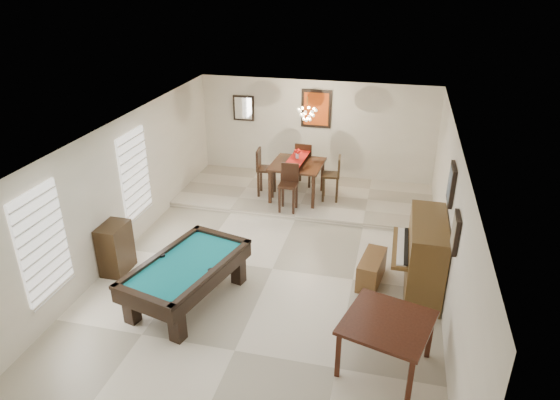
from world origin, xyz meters
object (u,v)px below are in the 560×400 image
at_px(square_table, 385,344).
at_px(dining_chair_west, 267,172).
at_px(dining_chair_north, 305,163).
at_px(pool_table, 188,282).
at_px(upright_piano, 416,255).
at_px(piano_bench, 371,269).
at_px(flower_vase, 297,154).
at_px(dining_chair_east, 331,178).
at_px(dining_table, 297,178).
at_px(apothecary_chest, 116,248).
at_px(dining_chair_south, 288,188).
at_px(chandelier, 307,110).

height_order(square_table, dining_chair_west, dining_chair_west).
bearing_deg(dining_chair_north, pool_table, 83.46).
height_order(upright_piano, piano_bench, upright_piano).
xyz_separation_m(flower_vase, dining_chair_east, (0.80, 0.04, -0.55)).
relative_size(dining_table, dining_chair_east, 1.10).
bearing_deg(dining_table, dining_chair_west, -177.38).
relative_size(piano_bench, dining_chair_west, 0.80).
bearing_deg(flower_vase, square_table, -65.44).
bearing_deg(upright_piano, apothecary_chest, -172.32).
xyz_separation_m(dining_chair_south, dining_chair_west, (-0.69, 0.73, 0.03)).
xyz_separation_m(dining_chair_south, dining_chair_north, (0.08, 1.54, 0.03)).
distance_m(piano_bench, chandelier, 4.14).
bearing_deg(piano_bench, dining_chair_south, 132.29).
xyz_separation_m(dining_chair_north, chandelier, (0.13, -0.59, 1.52)).
distance_m(upright_piano, chandelier, 4.36).
xyz_separation_m(piano_bench, dining_chair_south, (-2.02, 2.22, 0.40)).
distance_m(apothecary_chest, dining_table, 4.54).
xyz_separation_m(apothecary_chest, chandelier, (2.77, 3.91, 1.73)).
bearing_deg(apothecary_chest, dining_chair_north, 59.60).
height_order(pool_table, dining_table, dining_table).
bearing_deg(upright_piano, piano_bench, 178.31).
distance_m(dining_table, dining_chair_east, 0.80).
xyz_separation_m(piano_bench, dining_chair_west, (-2.71, 2.95, 0.44)).
xyz_separation_m(square_table, dining_chair_south, (-2.35, 4.29, 0.26)).
height_order(apothecary_chest, dining_chair_south, dining_chair_south).
height_order(pool_table, dining_chair_east, dining_chair_east).
bearing_deg(dining_chair_west, flower_vase, -92.13).
height_order(upright_piano, dining_chair_north, upright_piano).
bearing_deg(dining_chair_south, square_table, -61.05).
height_order(dining_chair_north, chandelier, chandelier).
bearing_deg(dining_chair_north, dining_chair_south, 91.65).
bearing_deg(dining_chair_east, chandelier, -108.82).
height_order(dining_chair_south, dining_chair_north, dining_chair_north).
bearing_deg(dining_chair_west, apothecary_chest, 148.42).
height_order(pool_table, chandelier, chandelier).
xyz_separation_m(upright_piano, chandelier, (-2.53, 3.20, 1.53)).
height_order(square_table, dining_chair_north, dining_chair_north).
bearing_deg(pool_table, apothecary_chest, 175.75).
xyz_separation_m(upright_piano, apothecary_chest, (-5.30, -0.72, -0.19)).
relative_size(square_table, dining_chair_east, 1.06).
bearing_deg(apothecary_chest, dining_table, 55.09).
xyz_separation_m(upright_piano, dining_chair_south, (-2.74, 2.25, -0.01)).
distance_m(square_table, dining_table, 5.56).
relative_size(flower_vase, dining_chair_south, 0.22).
xyz_separation_m(dining_table, dining_chair_east, (0.80, 0.04, 0.05)).
height_order(apothecary_chest, chandelier, chandelier).
distance_m(dining_chair_north, chandelier, 1.63).
relative_size(upright_piano, dining_chair_south, 1.50).
height_order(dining_table, dining_chair_east, dining_chair_east).
bearing_deg(pool_table, square_table, 0.99).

